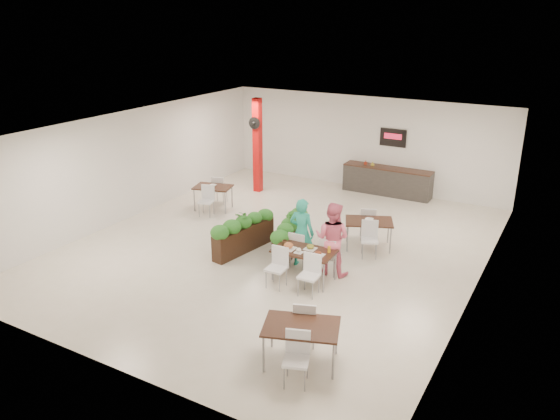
# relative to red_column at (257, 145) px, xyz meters

# --- Properties ---
(ground) EXTENTS (12.00, 12.00, 0.00)m
(ground) POSITION_rel_red_column_xyz_m (3.00, -3.79, -1.64)
(ground) COLOR beige
(ground) RESTS_ON ground
(room_shell) EXTENTS (10.10, 12.10, 3.22)m
(room_shell) POSITION_rel_red_column_xyz_m (3.00, -3.79, 0.36)
(room_shell) COLOR white
(room_shell) RESTS_ON ground
(red_column) EXTENTS (0.40, 0.41, 3.20)m
(red_column) POSITION_rel_red_column_xyz_m (0.00, 0.00, 0.00)
(red_column) COLOR #B50C0C
(red_column) RESTS_ON ground
(service_counter) EXTENTS (3.00, 0.64, 2.20)m
(service_counter) POSITION_rel_red_column_xyz_m (4.00, 1.86, -1.15)
(service_counter) COLOR #2C2A27
(service_counter) RESTS_ON ground
(main_table) EXTENTS (1.43, 1.66, 0.92)m
(main_table) POSITION_rel_red_column_xyz_m (4.45, -5.18, -1.01)
(main_table) COLOR black
(main_table) RESTS_ON ground
(diner_man) EXTENTS (0.64, 0.43, 1.73)m
(diner_man) POSITION_rel_red_column_xyz_m (4.06, -4.53, -0.78)
(diner_man) COLOR teal
(diner_man) RESTS_ON ground
(diner_woman) EXTENTS (0.88, 0.70, 1.76)m
(diner_woman) POSITION_rel_red_column_xyz_m (4.86, -4.53, -0.76)
(diner_woman) COLOR pink
(diner_woman) RESTS_ON ground
(planter_left) EXTENTS (0.68, 2.10, 1.11)m
(planter_left) POSITION_rel_red_column_xyz_m (2.35, -4.48, -1.11)
(planter_left) COLOR black
(planter_left) RESTS_ON ground
(planter_right) EXTENTS (0.76, 2.08, 1.11)m
(planter_right) POSITION_rel_red_column_xyz_m (3.45, -4.00, -1.13)
(planter_right) COLOR black
(planter_right) RESTS_ON ground
(side_table_a) EXTENTS (1.29, 1.67, 0.92)m
(side_table_a) POSITION_rel_red_column_xyz_m (-0.23, -2.28, -1.02)
(side_table_a) COLOR black
(side_table_a) RESTS_ON ground
(side_table_b) EXTENTS (1.43, 1.65, 0.92)m
(side_table_b) POSITION_rel_red_column_xyz_m (5.07, -2.68, -1.01)
(side_table_b) COLOR black
(side_table_b) RESTS_ON ground
(side_table_c) EXTENTS (1.53, 1.67, 0.92)m
(side_table_c) POSITION_rel_red_column_xyz_m (5.87, -8.03, -1.01)
(side_table_c) COLOR black
(side_table_c) RESTS_ON ground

